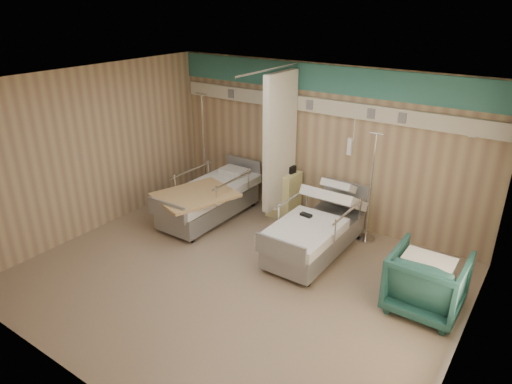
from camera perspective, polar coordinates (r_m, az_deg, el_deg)
ground at (r=6.82m, az=-2.46°, el=-10.69°), size 6.00×5.00×0.00m
room_walls at (r=6.19m, az=-1.56°, el=4.96°), size 6.04×5.04×2.82m
bed_right at (r=7.33m, az=7.46°, el=-5.39°), size 1.00×2.16×0.63m
bed_left at (r=8.43m, az=-5.85°, el=-1.30°), size 1.00×2.16×0.63m
bedside_cabinet at (r=8.49m, az=3.48°, el=-0.24°), size 0.50×0.48×0.85m
visitor_armchair at (r=6.38m, az=20.55°, el=-10.45°), size 0.91×0.93×0.84m
waffle_blanket at (r=6.13m, az=20.89°, el=-6.93°), size 0.64×0.57×0.07m
iv_stand_right at (r=7.85m, az=13.75°, el=-3.29°), size 0.33×0.33×1.87m
iv_stand_left at (r=9.40m, az=-6.35°, el=2.10°), size 0.38×0.38×2.11m
call_remote at (r=7.20m, az=6.27°, el=-2.87°), size 0.20×0.10×0.04m
tan_blanket at (r=7.93m, az=-7.62°, el=-0.38°), size 1.38×1.54×0.04m
toiletry_bag at (r=8.34m, az=4.10°, el=2.93°), size 0.26×0.19×0.13m
white_cup at (r=8.38m, az=2.71°, el=3.02°), size 0.08×0.08×0.12m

